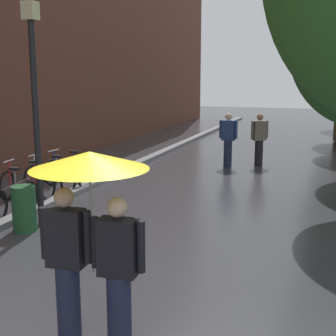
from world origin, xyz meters
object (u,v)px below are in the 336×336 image
object	(u,v)px
parked_bicycle_4	(68,173)
litter_bin	(24,208)
parked_bicycle_2	(28,185)
parked_bicycle_3	(50,178)
street_lamp_post	(35,98)
pedestrian_walking_far	(259,139)
couple_under_umbrella	(91,214)
pedestrian_walking_midground	(228,139)
parked_bicycle_1	(7,194)

from	to	relation	value
parked_bicycle_4	litter_bin	size ratio (longest dim) A/B	1.31
parked_bicycle_2	parked_bicycle_3	size ratio (longest dim) A/B	1.08
litter_bin	street_lamp_post	bearing A→B (deg)	82.95
street_lamp_post	pedestrian_walking_far	xyz separation A→B (m)	(3.09, 7.48, -1.58)
couple_under_umbrella	pedestrian_walking_midground	distance (m)	10.41
pedestrian_walking_far	parked_bicycle_2	bearing A→B (deg)	-125.25
parked_bicycle_3	litter_bin	size ratio (longest dim) A/B	1.28
parked_bicycle_3	couple_under_umbrella	bearing A→B (deg)	-53.23
parked_bicycle_4	pedestrian_walking_far	world-z (taller)	pedestrian_walking_far
parked_bicycle_2	litter_bin	size ratio (longest dim) A/B	1.37
parked_bicycle_4	pedestrian_walking_far	size ratio (longest dim) A/B	0.67
couple_under_umbrella	street_lamp_post	distance (m)	4.55
street_lamp_post	pedestrian_walking_midground	bearing A→B (deg)	72.74
parked_bicycle_3	litter_bin	bearing A→B (deg)	-66.49
parked_bicycle_3	pedestrian_walking_midground	distance (m)	5.94
parked_bicycle_3	litter_bin	xyz separation A→B (m)	(1.13, -2.60, 0.05)
parked_bicycle_4	litter_bin	xyz separation A→B (m)	(1.07, -3.34, 0.05)
parked_bicycle_3	couple_under_umbrella	distance (m)	6.95
parked_bicycle_2	pedestrian_walking_far	bearing A→B (deg)	54.75
pedestrian_walking_midground	parked_bicycle_1	bearing A→B (deg)	-117.29
parked_bicycle_3	parked_bicycle_1	bearing A→B (deg)	-89.49
street_lamp_post	pedestrian_walking_far	world-z (taller)	street_lamp_post
couple_under_umbrella	pedestrian_walking_far	distance (m)	10.85
pedestrian_walking_far	parked_bicycle_1	bearing A→B (deg)	-121.46
parked_bicycle_1	pedestrian_walking_far	bearing A→B (deg)	58.54
parked_bicycle_4	pedestrian_walking_far	distance (m)	6.25
parked_bicycle_1	parked_bicycle_3	bearing A→B (deg)	90.51
pedestrian_walking_far	litter_bin	bearing A→B (deg)	-111.63
litter_bin	pedestrian_walking_midground	size ratio (longest dim) A/B	0.50
couple_under_umbrella	parked_bicycle_3	bearing A→B (deg)	126.77
parked_bicycle_3	couple_under_umbrella	xyz separation A→B (m)	(4.11, -5.50, 1.06)
parked_bicycle_2	street_lamp_post	size ratio (longest dim) A/B	0.28
parked_bicycle_3	parked_bicycle_2	bearing A→B (deg)	-94.80
parked_bicycle_4	pedestrian_walking_midground	xyz separation A→B (m)	(3.30, 4.12, 0.49)
parked_bicycle_2	parked_bicycle_3	bearing A→B (deg)	85.20
parked_bicycle_1	parked_bicycle_2	world-z (taller)	same
parked_bicycle_1	couple_under_umbrella	xyz separation A→B (m)	(4.10, -3.86, 1.06)
parked_bicycle_3	street_lamp_post	xyz separation A→B (m)	(1.19, -2.15, 2.05)
parked_bicycle_4	litter_bin	distance (m)	3.51
pedestrian_walking_midground	pedestrian_walking_far	bearing A→B (deg)	27.16
parked_bicycle_1	litter_bin	xyz separation A→B (m)	(1.12, -0.96, 0.05)
parked_bicycle_2	parked_bicycle_3	distance (m)	0.82
parked_bicycle_1	couple_under_umbrella	bearing A→B (deg)	-43.32
pedestrian_walking_midground	parked_bicycle_4	bearing A→B (deg)	-128.71
parked_bicycle_4	pedestrian_walking_midground	size ratio (longest dim) A/B	0.66
parked_bicycle_4	litter_bin	world-z (taller)	parked_bicycle_4
parked_bicycle_3	pedestrian_walking_far	distance (m)	6.85
pedestrian_walking_midground	pedestrian_walking_far	size ratio (longest dim) A/B	1.02
litter_bin	pedestrian_walking_midground	xyz separation A→B (m)	(2.24, 7.47, 0.44)
parked_bicycle_4	parked_bicycle_1	bearing A→B (deg)	-91.16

